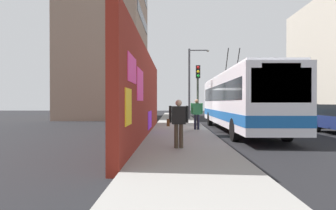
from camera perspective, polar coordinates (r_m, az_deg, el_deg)
ground_plane at (r=17.34m, az=7.67°, el=-5.06°), size 80.00×80.00×0.00m
sidewalk_slab at (r=17.22m, az=2.35°, el=-4.84°), size 48.00×3.20×0.15m
graffiti_wall at (r=13.62m, az=-4.66°, el=2.11°), size 14.86×0.32×4.13m
building_far_left at (r=32.67m, az=-12.27°, el=16.61°), size 11.29×7.82×21.48m
city_bus at (r=16.62m, az=14.24°, el=1.03°), size 12.68×2.52×5.09m
parked_car_champagne at (r=22.20m, az=24.94°, el=-1.72°), size 4.70×1.77×1.58m
pedestrian_at_curb at (r=15.92m, az=5.89°, el=-1.35°), size 0.23×0.69×1.72m
pedestrian_near_wall at (r=9.44m, az=2.14°, el=-3.05°), size 0.22×0.74×1.63m
traffic_light at (r=18.60m, az=6.12°, el=4.12°), size 0.49×0.28×4.01m
street_lamp at (r=26.58m, az=4.87°, el=5.46°), size 0.44×1.98×6.61m
curbside_puddle at (r=14.18m, az=11.65°, el=-6.31°), size 1.23×1.23×0.00m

